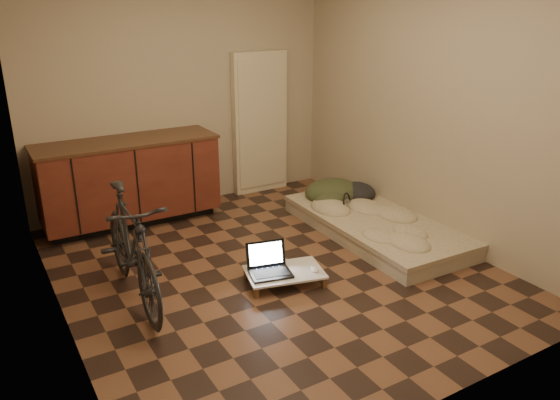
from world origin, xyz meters
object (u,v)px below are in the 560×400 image
lap_desk (285,273)px  bicycle (131,242)px  futon (375,225)px  laptop (269,266)px

lap_desk → bicycle: bearing=176.1°
bicycle → futon: bicycle is taller
futon → bicycle: bearing=-177.7°
bicycle → futon: bearing=3.2°
futon → lap_desk: bearing=-161.4°
lap_desk → futon: bearing=31.2°
futon → lap_desk: (-1.34, -0.41, 0.01)m
futon → laptop: (-1.46, -0.36, 0.07)m
bicycle → lap_desk: 1.29m
futon → laptop: 1.50m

